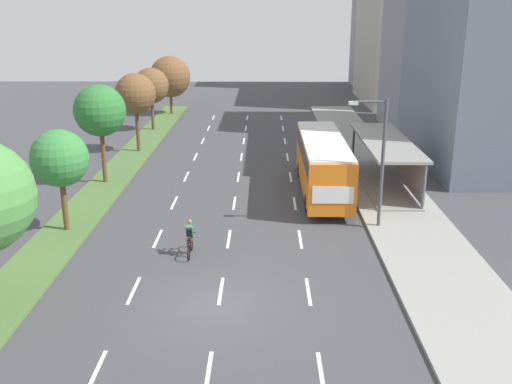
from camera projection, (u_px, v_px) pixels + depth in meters
ground_plane at (219, 305)px, 22.08m from camera, size 140.00×140.00×0.00m
median_strip at (123, 166)px, 41.22m from camera, size 2.60×52.00×0.12m
sidewalk_right at (370, 167)px, 40.99m from camera, size 4.50×52.00×0.15m
lane_divider_left at (186, 177)px, 38.85m from camera, size 0.14×46.13×0.01m
lane_divider_center at (238, 177)px, 38.81m from camera, size 0.14×46.13×0.01m
lane_divider_right at (291, 177)px, 38.76m from camera, size 0.14×46.13×0.01m
bus_shelter at (389, 158)px, 36.23m from camera, size 2.90×10.98×2.86m
bus at (323, 160)px, 34.89m from camera, size 2.54×11.29×3.37m
cyclist at (190, 239)px, 26.28m from camera, size 0.46×1.82×1.71m
median_tree_second at (60, 159)px, 28.20m from camera, size 2.82×2.82×5.11m
median_tree_third at (100, 111)px, 35.96m from camera, size 3.23×3.23×6.21m
median_tree_fourth at (135, 94)px, 44.03m from camera, size 3.11×3.11×6.01m
median_tree_fifth at (151, 86)px, 52.20m from camera, size 3.20×3.20×5.59m
median_tree_farthest at (170, 77)px, 60.27m from camera, size 4.25×4.25×5.96m
streetlight at (379, 154)px, 28.61m from camera, size 1.91×0.24×6.50m
building_near_right at (505, 70)px, 40.54m from camera, size 11.00×15.01×13.29m
building_mid_right at (459, 39)px, 51.32m from camera, size 11.76×10.59×16.35m
building_far_right at (417, 34)px, 67.40m from camera, size 12.00×15.49×15.88m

